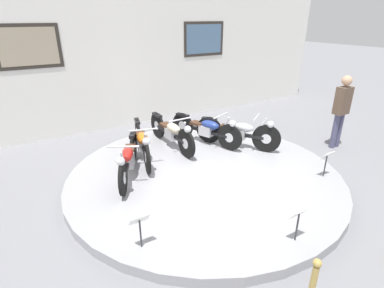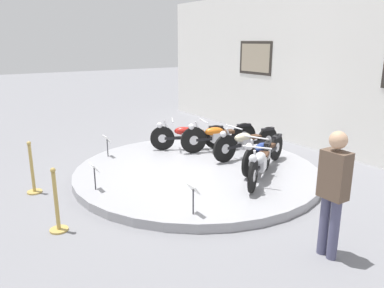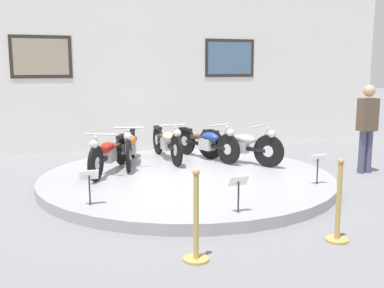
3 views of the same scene
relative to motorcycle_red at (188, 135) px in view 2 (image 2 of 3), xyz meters
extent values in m
plane|color=slate|center=(1.31, -0.60, -0.54)|extent=(60.00, 60.00, 0.00)
cylinder|color=#99999E|center=(1.31, -0.60, -0.46)|extent=(5.22, 5.22, 0.17)
cube|color=white|center=(1.31, 3.29, 1.57)|extent=(14.00, 0.20, 4.21)
cube|color=#2D2823|center=(-1.09, 3.18, 1.78)|extent=(1.40, 0.02, 1.00)
cube|color=tan|center=(-1.09, 3.17, 1.78)|extent=(1.24, 0.02, 0.84)
cylinder|color=black|center=(-0.30, -0.56, -0.07)|extent=(0.33, 0.56, 0.61)
cylinder|color=silver|center=(-0.30, -0.56, -0.07)|extent=(0.16, 0.22, 0.21)
cylinder|color=black|center=(0.34, 0.64, -0.07)|extent=(0.33, 0.56, 0.61)
cylinder|color=silver|center=(0.34, 0.64, -0.07)|extent=(0.16, 0.22, 0.21)
cube|color=black|center=(0.02, 0.04, -0.07)|extent=(0.64, 1.13, 0.07)
cube|color=silver|center=(0.00, 0.00, -0.05)|extent=(0.33, 0.38, 0.24)
ellipsoid|color=red|center=(-0.05, -0.09, 0.11)|extent=(0.42, 0.53, 0.20)
cube|color=#472D1E|center=(0.12, 0.23, 0.07)|extent=(0.33, 0.38, 0.07)
cube|color=black|center=(0.34, 0.64, 0.19)|extent=(0.26, 0.36, 0.06)
cylinder|color=silver|center=(-0.23, -0.43, 0.13)|extent=(0.16, 0.24, 0.54)
cylinder|color=silver|center=(-0.18, -0.33, 0.39)|extent=(0.49, 0.28, 0.03)
sphere|color=silver|center=(-0.32, -0.61, 0.27)|extent=(0.15, 0.15, 0.15)
cylinder|color=black|center=(0.35, -0.05, -0.05)|extent=(0.21, 0.65, 0.65)
cylinder|color=silver|center=(0.35, -0.05, -0.05)|extent=(0.12, 0.24, 0.23)
cylinder|color=black|center=(0.68, 1.26, -0.05)|extent=(0.21, 0.65, 0.65)
cylinder|color=silver|center=(0.68, 1.26, -0.05)|extent=(0.12, 0.24, 0.23)
cube|color=black|center=(0.52, 0.60, -0.05)|extent=(0.37, 1.22, 0.07)
cube|color=silver|center=(0.51, 0.57, -0.03)|extent=(0.27, 0.36, 0.24)
ellipsoid|color=#D16619|center=(0.48, 0.47, 0.13)|extent=(0.33, 0.52, 0.20)
cube|color=#472D1E|center=(0.57, 0.82, 0.09)|extent=(0.27, 0.36, 0.07)
cube|color=black|center=(0.68, 1.26, 0.23)|extent=(0.19, 0.37, 0.06)
cylinder|color=silver|center=(0.39, 0.09, 0.15)|extent=(0.10, 0.25, 0.54)
cylinder|color=silver|center=(0.42, 0.20, 0.41)|extent=(0.53, 0.16, 0.03)
sphere|color=silver|center=(0.34, -0.11, 0.29)|extent=(0.15, 0.15, 0.15)
cylinder|color=black|center=(1.33, 0.15, -0.05)|extent=(0.07, 0.64, 0.64)
cylinder|color=silver|center=(1.33, 0.15, -0.05)|extent=(0.07, 0.22, 0.22)
cylinder|color=black|center=(1.29, 1.50, -0.05)|extent=(0.07, 0.64, 0.64)
cylinder|color=silver|center=(1.29, 1.50, -0.05)|extent=(0.07, 0.22, 0.22)
cube|color=black|center=(1.31, 0.82, -0.05)|extent=(0.11, 1.24, 0.07)
cube|color=silver|center=(1.31, 0.78, -0.03)|extent=(0.21, 0.33, 0.24)
ellipsoid|color=beige|center=(1.31, 0.68, 0.13)|extent=(0.23, 0.49, 0.20)
cube|color=#472D1E|center=(1.30, 1.04, 0.09)|extent=(0.21, 0.33, 0.07)
cube|color=black|center=(1.29, 1.50, 0.22)|extent=(0.11, 0.36, 0.06)
cylinder|color=silver|center=(1.33, 0.29, 0.15)|extent=(0.05, 0.25, 0.54)
cylinder|color=silver|center=(1.32, 0.40, 0.41)|extent=(0.54, 0.05, 0.03)
sphere|color=silver|center=(1.33, 0.09, 0.29)|extent=(0.15, 0.15, 0.15)
cylinder|color=black|center=(2.35, -0.02, -0.07)|extent=(0.28, 0.59, 0.61)
cylinder|color=silver|center=(2.35, -0.02, -0.07)|extent=(0.14, 0.22, 0.21)
cylinder|color=black|center=(1.85, 1.23, -0.07)|extent=(0.28, 0.59, 0.61)
cylinder|color=silver|center=(1.85, 1.23, -0.07)|extent=(0.14, 0.22, 0.21)
cube|color=black|center=(2.10, 0.60, -0.07)|extent=(0.52, 1.18, 0.07)
cube|color=silver|center=(2.12, 0.57, -0.05)|extent=(0.30, 0.37, 0.24)
ellipsoid|color=navy|center=(2.15, 0.47, 0.11)|extent=(0.38, 0.53, 0.20)
cube|color=#472D1E|center=(2.02, 0.81, 0.07)|extent=(0.30, 0.37, 0.07)
cube|color=black|center=(1.85, 1.23, 0.19)|extent=(0.23, 0.37, 0.06)
cylinder|color=silver|center=(2.30, 0.12, 0.13)|extent=(0.13, 0.25, 0.54)
cylinder|color=silver|center=(2.26, 0.22, 0.39)|extent=(0.51, 0.23, 0.03)
sphere|color=silver|center=(2.37, -0.08, 0.27)|extent=(0.15, 0.15, 0.15)
cylinder|color=black|center=(2.99, -0.51, -0.06)|extent=(0.41, 0.55, 0.63)
cylinder|color=silver|center=(2.99, -0.51, -0.06)|extent=(0.18, 0.22, 0.22)
cylinder|color=black|center=(2.21, 0.59, -0.06)|extent=(0.41, 0.55, 0.63)
cylinder|color=silver|center=(2.21, 0.59, -0.06)|extent=(0.18, 0.22, 0.22)
cube|color=black|center=(2.60, 0.04, -0.06)|extent=(0.77, 1.06, 0.07)
cube|color=silver|center=(2.62, 0.01, -0.04)|extent=(0.35, 0.38, 0.24)
ellipsoid|color=#B2B5BA|center=(2.68, -0.08, 0.12)|extent=(0.46, 0.52, 0.20)
cube|color=#472D1E|center=(2.47, 0.22, 0.08)|extent=(0.35, 0.38, 0.07)
cube|color=black|center=(2.21, 0.59, 0.21)|extent=(0.29, 0.35, 0.06)
cylinder|color=silver|center=(2.90, -0.39, 0.14)|extent=(0.18, 0.23, 0.54)
cylinder|color=silver|center=(2.84, -0.30, 0.40)|extent=(0.46, 0.34, 0.03)
sphere|color=silver|center=(3.02, -0.56, 0.28)|extent=(0.15, 0.15, 0.15)
cylinder|color=#333338|center=(-0.53, -1.91, -0.16)|extent=(0.02, 0.02, 0.42)
cube|color=white|center=(-0.53, -1.91, 0.06)|extent=(0.26, 0.11, 0.15)
cylinder|color=#333338|center=(1.31, -2.86, -0.16)|extent=(0.02, 0.02, 0.42)
cube|color=white|center=(1.31, -2.86, 0.06)|extent=(0.26, 0.11, 0.15)
cylinder|color=#333338|center=(3.15, -1.91, -0.16)|extent=(0.02, 0.02, 0.42)
cube|color=white|center=(3.15, -1.91, 0.06)|extent=(0.26, 0.11, 0.15)
cylinder|color=#4C4C6B|center=(4.84, -0.91, -0.11)|extent=(0.13, 0.13, 0.85)
cylinder|color=#4C4C6B|center=(5.00, -0.91, -0.11)|extent=(0.13, 0.13, 0.85)
cube|color=brown|center=(4.92, -0.91, 0.63)|extent=(0.36, 0.22, 0.64)
sphere|color=tan|center=(4.92, -0.91, 1.09)|extent=(0.23, 0.23, 0.23)
cylinder|color=tan|center=(0.41, -3.77, -0.52)|extent=(0.28, 0.28, 0.03)
cylinder|color=tan|center=(0.41, -3.77, -0.06)|extent=(0.06, 0.06, 0.95)
sphere|color=tan|center=(0.41, -3.77, 0.45)|extent=(0.08, 0.08, 0.08)
cylinder|color=tan|center=(2.21, -3.77, -0.52)|extent=(0.28, 0.28, 0.03)
cylinder|color=tan|center=(2.21, -3.77, -0.06)|extent=(0.06, 0.06, 0.95)
sphere|color=tan|center=(2.21, -3.77, 0.45)|extent=(0.08, 0.08, 0.08)
camera|label=1|loc=(-1.55, -4.91, 2.43)|focal=28.00mm
camera|label=2|loc=(7.68, -4.91, 2.28)|focal=35.00mm
camera|label=3|loc=(-1.06, -8.12, 1.53)|focal=42.00mm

